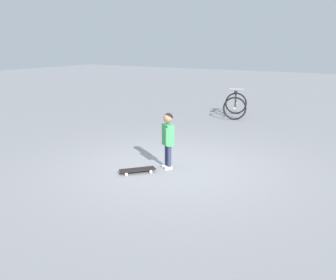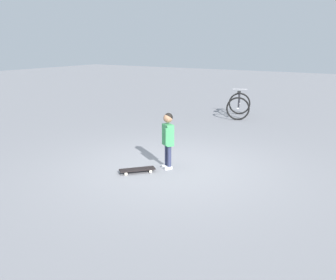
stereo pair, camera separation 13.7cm
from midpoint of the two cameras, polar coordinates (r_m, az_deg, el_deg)
name	(u,v)px [view 2 (the right image)]	position (r m, az deg, el deg)	size (l,w,h in m)	color
ground_plane	(173,168)	(7.32, 1.31, -4.20)	(50.00, 50.00, 0.00)	gray
child_person	(168,134)	(7.15, 0.54, 0.82)	(0.28, 0.36, 1.06)	#2D3351
skateboard	(137,170)	(7.08, -4.01, -4.39)	(0.57, 0.62, 0.07)	black
bicycle_near	(239,105)	(12.43, 10.73, 5.08)	(1.02, 1.24, 0.85)	black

